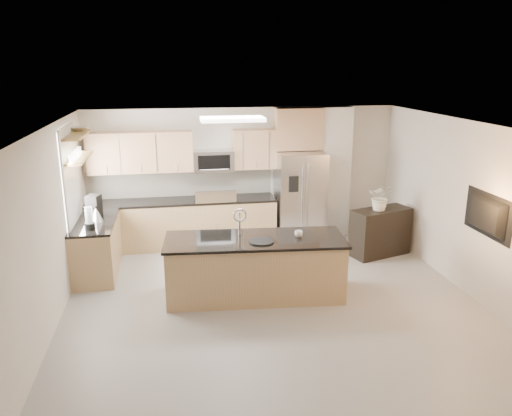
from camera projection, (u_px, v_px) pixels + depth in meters
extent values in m
plane|color=gray|center=(276.00, 311.00, 7.11)|extent=(6.50, 6.50, 0.00)
cube|color=white|center=(279.00, 129.00, 6.39)|extent=(6.00, 6.50, 0.02)
cube|color=beige|center=(243.00, 174.00, 9.83)|extent=(6.00, 0.02, 2.60)
cube|color=beige|center=(369.00, 360.00, 3.67)|extent=(6.00, 0.02, 2.60)
cube|color=beige|center=(44.00, 237.00, 6.27)|extent=(0.02, 6.50, 2.60)
cube|color=beige|center=(480.00, 214.00, 7.23)|extent=(0.02, 6.50, 2.60)
cube|color=tan|center=(183.00, 224.00, 9.56)|extent=(3.55, 0.65, 0.88)
cube|color=black|center=(182.00, 201.00, 9.43)|extent=(3.55, 0.66, 0.04)
cube|color=silver|center=(181.00, 183.00, 9.65)|extent=(3.55, 0.02, 0.52)
cube|color=tan|center=(97.00, 248.00, 8.31)|extent=(0.65, 1.50, 0.88)
cube|color=black|center=(94.00, 222.00, 8.18)|extent=(0.66, 1.50, 0.04)
cube|color=black|center=(215.00, 222.00, 9.66)|extent=(0.76, 0.64, 0.90)
cube|color=black|center=(215.00, 199.00, 9.53)|extent=(0.76, 0.62, 0.03)
cube|color=#BBBBBE|center=(216.00, 197.00, 9.21)|extent=(0.76, 0.04, 0.22)
cube|color=tan|center=(140.00, 152.00, 9.21)|extent=(1.92, 0.33, 0.75)
cube|color=tan|center=(254.00, 149.00, 9.56)|extent=(0.82, 0.33, 0.75)
cube|color=#BBBBBE|center=(213.00, 161.00, 9.45)|extent=(0.76, 0.40, 0.40)
cube|color=black|center=(214.00, 163.00, 9.26)|extent=(0.60, 0.02, 0.28)
cube|color=#BBBBBE|center=(300.00, 197.00, 9.76)|extent=(0.92, 0.75, 1.78)
cube|color=#97979A|center=(305.00, 202.00, 9.40)|extent=(0.02, 0.01, 1.69)
cube|color=black|center=(294.00, 184.00, 9.25)|extent=(0.18, 0.03, 0.30)
cube|color=silver|center=(334.00, 173.00, 9.98)|extent=(0.60, 0.30, 2.60)
cube|color=white|center=(70.00, 178.00, 7.92)|extent=(0.03, 1.05, 1.55)
cube|color=white|center=(71.00, 178.00, 7.93)|extent=(0.03, 1.15, 1.65)
cube|color=olive|center=(78.00, 158.00, 7.96)|extent=(0.30, 1.20, 0.04)
cube|color=olive|center=(76.00, 135.00, 7.85)|extent=(0.30, 1.20, 0.04)
cube|color=white|center=(232.00, 119.00, 7.85)|extent=(1.00, 0.50, 0.06)
cube|color=tan|center=(255.00, 269.00, 7.49)|extent=(2.66, 1.10, 0.88)
cube|color=black|center=(255.00, 240.00, 7.36)|extent=(2.73, 1.17, 0.04)
cube|color=black|center=(242.00, 241.00, 7.33)|extent=(0.55, 0.40, 0.01)
cylinder|color=#BBBBBE|center=(239.00, 224.00, 7.48)|extent=(0.03, 0.03, 0.34)
torus|color=#BBBBBE|center=(240.00, 215.00, 7.38)|extent=(0.21, 0.03, 0.21)
cube|color=black|center=(380.00, 232.00, 9.12)|extent=(1.18, 0.77, 0.87)
imported|color=white|center=(299.00, 234.00, 7.41)|extent=(0.13, 0.13, 0.09)
cylinder|color=black|center=(261.00, 241.00, 7.21)|extent=(0.40, 0.40, 0.02)
cylinder|color=black|center=(90.00, 226.00, 7.74)|extent=(0.16, 0.16, 0.11)
cylinder|color=silver|center=(89.00, 215.00, 7.69)|extent=(0.12, 0.12, 0.25)
cone|color=#BBBBBE|center=(96.00, 215.00, 8.11)|extent=(0.22, 0.22, 0.24)
cylinder|color=black|center=(96.00, 207.00, 8.07)|extent=(0.04, 0.04, 0.04)
cube|color=black|center=(94.00, 206.00, 8.35)|extent=(0.26, 0.29, 0.37)
cylinder|color=#BBBBBE|center=(94.00, 212.00, 8.31)|extent=(0.12, 0.12, 0.13)
imported|color=#BBBBBE|center=(79.00, 128.00, 8.15)|extent=(0.43, 0.43, 0.09)
imported|color=white|center=(381.00, 190.00, 8.84)|extent=(0.84, 0.79, 0.74)
imported|color=black|center=(483.00, 215.00, 7.02)|extent=(0.14, 1.08, 0.62)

